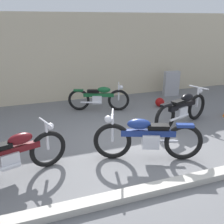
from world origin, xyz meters
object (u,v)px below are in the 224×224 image
object	(u,v)px
motorcycle_green	(99,98)
motorcycle_blue	(147,138)
motorcycle_maroon	(13,155)
motorcycle_black	(182,109)
helmet	(160,102)
stone_marker	(171,83)

from	to	relation	value
motorcycle_green	motorcycle_blue	world-z (taller)	motorcycle_blue
motorcycle_green	motorcycle_maroon	bearing A→B (deg)	-108.47
motorcycle_black	motorcycle_blue	world-z (taller)	motorcycle_blue
motorcycle_green	motorcycle_blue	xyz separation A→B (m)	(-0.00, -3.24, 0.06)
helmet	motorcycle_black	distance (m)	1.66
stone_marker	motorcycle_green	bearing A→B (deg)	-166.52
motorcycle_black	motorcycle_green	size ratio (longest dim) A/B	1.12
motorcycle_black	motorcycle_blue	distance (m)	2.17
helmet	motorcycle_green	xyz separation A→B (m)	(-1.98, 0.32, 0.26)
motorcycle_maroon	motorcycle_green	size ratio (longest dim) A/B	1.11
motorcycle_maroon	motorcycle_green	bearing A→B (deg)	33.01
motorcycle_maroon	motorcycle_blue	size ratio (longest dim) A/B	0.97
stone_marker	motorcycle_blue	size ratio (longest dim) A/B	0.44
stone_marker	motorcycle_green	xyz separation A→B (m)	(-3.05, -0.73, -0.05)
helmet	motorcycle_blue	distance (m)	3.54
stone_marker	motorcycle_black	world-z (taller)	motorcycle_black
stone_marker	motorcycle_blue	world-z (taller)	motorcycle_blue
motorcycle_maroon	motorcycle_green	distance (m)	3.97
helmet	motorcycle_blue	xyz separation A→B (m)	(-1.98, -2.92, 0.33)
motorcycle_maroon	helmet	bearing A→B (deg)	13.90
helmet	motorcycle_maroon	bearing A→B (deg)	-148.88
motorcycle_maroon	motorcycle_black	size ratio (longest dim) A/B	0.99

